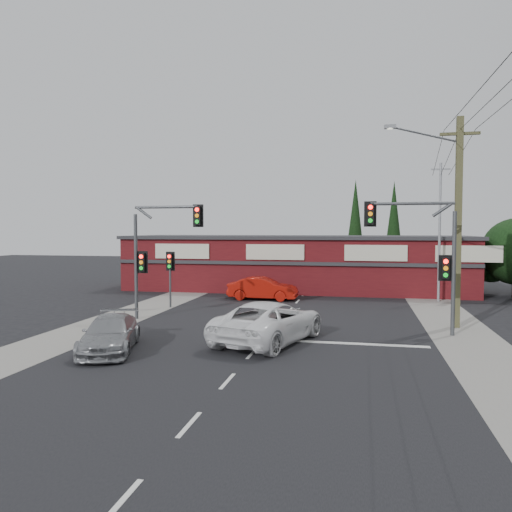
% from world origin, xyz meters
% --- Properties ---
extents(ground, '(120.00, 120.00, 0.00)m').
position_xyz_m(ground, '(0.00, 0.00, 0.00)').
color(ground, black).
rests_on(ground, ground).
extents(road_strip, '(14.00, 70.00, 0.01)m').
position_xyz_m(road_strip, '(0.00, 5.00, 0.01)').
color(road_strip, black).
rests_on(road_strip, ground).
extents(verge_left, '(3.00, 70.00, 0.02)m').
position_xyz_m(verge_left, '(-8.50, 5.00, 0.01)').
color(verge_left, gray).
rests_on(verge_left, ground).
extents(verge_right, '(3.00, 70.00, 0.02)m').
position_xyz_m(verge_right, '(8.50, 5.00, 0.01)').
color(verge_right, gray).
rests_on(verge_right, ground).
extents(stop_line, '(6.50, 0.35, 0.01)m').
position_xyz_m(stop_line, '(3.50, -1.50, 0.01)').
color(stop_line, silver).
rests_on(stop_line, ground).
extents(white_suv, '(4.51, 6.72, 1.71)m').
position_xyz_m(white_suv, '(0.29, -1.82, 0.86)').
color(white_suv, white).
rests_on(white_suv, ground).
extents(silver_suv, '(3.19, 4.98, 1.34)m').
position_xyz_m(silver_suv, '(-5.45, -4.66, 0.67)').
color(silver_suv, '#949799').
rests_on(silver_suv, ground).
extents(red_sedan, '(4.66, 1.70, 1.53)m').
position_xyz_m(red_sedan, '(-2.39, 10.47, 0.76)').
color(red_sedan, '#B0150A').
rests_on(red_sedan, ground).
extents(lane_dashes, '(0.12, 33.18, 0.01)m').
position_xyz_m(lane_dashes, '(0.00, -2.21, 0.01)').
color(lane_dashes, silver).
rests_on(lane_dashes, ground).
extents(shop_building, '(27.30, 8.40, 4.22)m').
position_xyz_m(shop_building, '(-0.99, 16.99, 2.13)').
color(shop_building, '#4B0F13').
rests_on(shop_building, ground).
extents(conifer_near, '(1.80, 1.80, 9.25)m').
position_xyz_m(conifer_near, '(3.50, 24.00, 5.48)').
color(conifer_near, '#2D2116').
rests_on(conifer_near, ground).
extents(conifer_far, '(1.80, 1.80, 9.25)m').
position_xyz_m(conifer_far, '(7.00, 26.00, 5.48)').
color(conifer_far, '#2D2116').
rests_on(conifer_far, ground).
extents(traffic_mast_left, '(3.77, 0.27, 5.97)m').
position_xyz_m(traffic_mast_left, '(-6.43, 2.00, 3.93)').
color(traffic_mast_left, '#47494C').
rests_on(traffic_mast_left, ground).
extents(traffic_mast_right, '(3.96, 0.27, 5.97)m').
position_xyz_m(traffic_mast_right, '(6.86, 1.00, 3.95)').
color(traffic_mast_right, '#47494C').
rests_on(traffic_mast_right, ground).
extents(pedestal_signal, '(0.55, 0.27, 3.38)m').
position_xyz_m(pedestal_signal, '(-7.20, 6.01, 2.41)').
color(pedestal_signal, '#47494C').
rests_on(pedestal_signal, ground).
extents(utility_pole, '(4.38, 0.59, 10.00)m').
position_xyz_m(utility_pole, '(8.36, 2.99, 5.40)').
color(utility_pole, brown).
rests_on(utility_pole, ground).
extents(steel_pole, '(1.20, 0.16, 9.00)m').
position_xyz_m(steel_pole, '(9.00, 12.00, 4.70)').
color(steel_pole, gray).
rests_on(steel_pole, ground).
extents(power_lines, '(2.01, 29.00, 1.22)m').
position_xyz_m(power_lines, '(8.47, -2.47, 9.04)').
color(power_lines, black).
rests_on(power_lines, ground).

